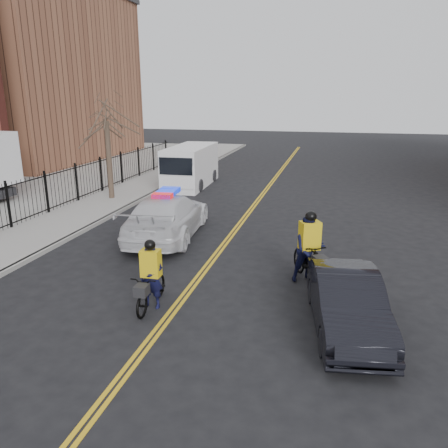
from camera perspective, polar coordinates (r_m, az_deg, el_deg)
ground at (r=12.51m, az=-5.01°, el=-9.14°), size 120.00×120.00×0.00m
center_line_left at (r=19.78m, az=2.31°, el=0.61°), size 0.10×60.00×0.01m
center_line_right at (r=19.75m, az=2.76°, el=0.58°), size 0.10×60.00×0.01m
sidewalk at (r=22.43m, az=-16.59°, el=2.02°), size 3.00×60.00×0.15m
curb at (r=21.71m, az=-13.17°, el=1.81°), size 0.20×60.00×0.15m
iron_fence at (r=23.03m, az=-20.00°, el=4.43°), size 0.12×28.00×2.00m
warehouse_far at (r=43.82m, az=-24.73°, el=17.09°), size 14.00×18.00×14.00m
street_tree at (r=23.65m, az=-15.02°, el=11.37°), size 3.20×3.20×4.80m
police_cruiser at (r=17.27m, az=-7.40°, el=1.08°), size 2.95×6.08×1.87m
dark_sedan at (r=10.86m, az=15.76°, el=-9.77°), size 2.14×4.47×1.41m
cargo_van at (r=27.11m, az=-4.46°, el=7.45°), size 2.41×5.89×2.44m
cyclist_near at (r=11.66m, az=-9.42°, el=-7.76°), size 0.73×1.93×1.88m
cyclist_far at (r=13.22m, az=11.02°, el=-3.90°), size 1.55×2.20×2.19m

